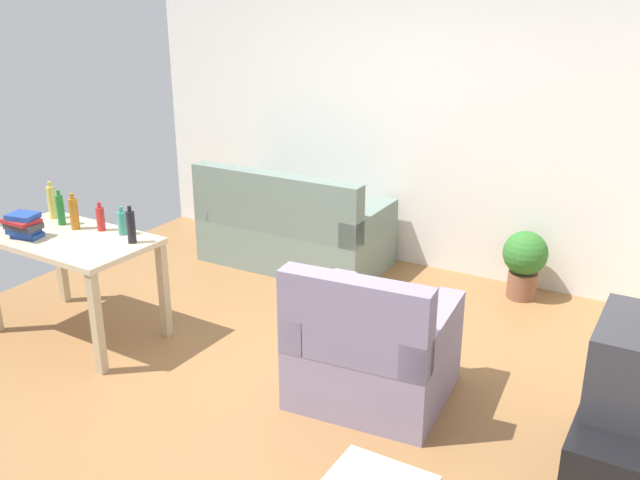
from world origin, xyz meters
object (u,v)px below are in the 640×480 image
Objects in this scene: bottle_squat at (52,202)px; bottle_green at (60,209)px; potted_plant at (525,260)px; bottle_amber at (74,213)px; bottle_tall at (122,223)px; armchair at (371,352)px; bottle_dark at (131,227)px; book_stack at (24,225)px; couch at (292,232)px; bottle_red at (100,218)px; tv at (638,365)px; desk at (72,251)px; tv_stand at (623,443)px.

bottle_green is (0.17, -0.07, -0.01)m from bottle_squat.
bottle_green reaches higher than potted_plant.
bottle_tall is at bearing 12.46° from bottle_amber.
armchair is 3.60× the size of bottle_amber.
bottle_tall is (0.55, 0.06, -0.03)m from bottle_green.
bottle_dark is 0.79m from book_stack.
bottle_green reaches higher than couch.
bottle_amber is at bearing 179.00° from bottle_dark.
bottle_tall reaches higher than couch.
couch is at bearing 67.57° from bottle_amber.
bottle_amber is at bearing -159.50° from bottle_red.
bottle_red is 0.38m from bottle_dark.
tv is at bearing -62.94° from potted_plant.
armchair is at bearing 10.17° from book_stack.
bottle_dark is (-2.20, -2.11, 0.55)m from potted_plant.
bottle_green is 0.17m from bottle_amber.
bottle_squat is (-2.66, -0.05, 0.57)m from armchair.
desk is 3.50m from potted_plant.
desk is at bearing -142.18° from bottle_tall.
potted_plant is at bearing 39.45° from book_stack.
bottle_amber is at bearing -7.14° from bottle_green.
desk is 5.96× the size of bottle_tall.
bottle_squat is at bearing 177.56° from bottle_red.
bottle_tall is at bearing 35.63° from book_stack.
tv is 2.83× the size of bottle_red.
bottle_squat is at bearing 89.54° from tv_stand.
bottle_green reaches higher than armchair.
couch is at bearing 62.93° from bottle_green.
book_stack is at bearing -144.61° from desk.
bottle_dark reaches higher than couch.
bottle_tall is at bearing 4.27° from bottle_red.
bottle_dark reaches higher than bottle_tall.
bottle_amber is 1.02× the size of book_stack.
bottle_squat is at bearing 57.64° from couch.
couch reaches higher than tv_stand.
bottle_amber is (-0.74, -1.79, 0.57)m from couch.
bottle_tall is at bearing 152.14° from bottle_dark.
tv_stand is 3.85× the size of bottle_squat.
armchair is 2.39m from bottle_amber.
desk is at bearing -113.95° from bottle_red.
bottle_squat is 0.72m from bottle_tall.
bottle_green is at bearing 90.08° from book_stack.
potted_plant is 3.73m from bottle_squat.
bottle_amber is at bearing -167.54° from bottle_tall.
couch and armchair have the same top height.
tv_stand is at bearing 0.55° from bottle_green.
bottle_red is (0.52, -0.02, -0.04)m from bottle_squat.
bottle_dark reaches higher than potted_plant.
bottle_red is 1.03× the size of bottle_tall.
book_stack reaches higher than couch.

